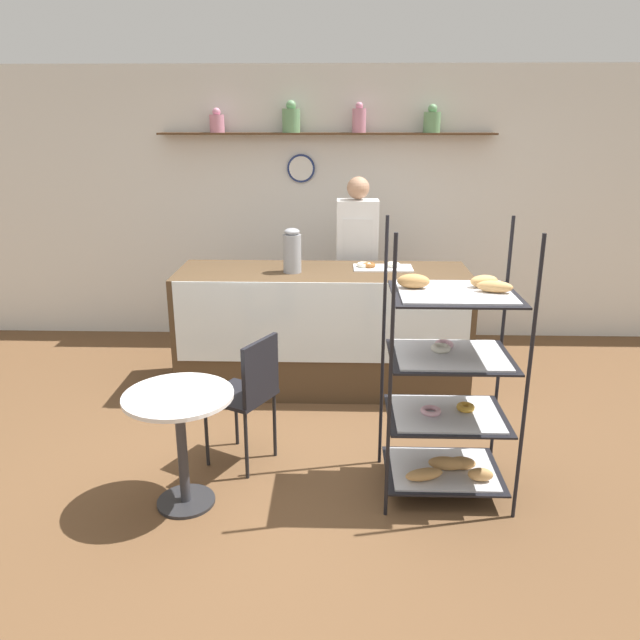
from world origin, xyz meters
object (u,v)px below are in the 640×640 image
cafe_table (180,423)px  coffee_carafe (292,251)px  pastry_rack (449,386)px  person_worker (357,262)px  donut_tray_counter (379,266)px  cafe_chair (250,388)px

cafe_table → coffee_carafe: coffee_carafe is taller
pastry_rack → person_worker: person_worker is taller
cafe_table → coffee_carafe: 1.91m
donut_tray_counter → cafe_chair: bearing=-122.9°
cafe_chair → cafe_table: bearing=-8.4°
person_worker → coffee_carafe: size_ratio=4.78×
person_worker → cafe_table: person_worker is taller
cafe_chair → donut_tray_counter: size_ratio=1.84×
pastry_rack → person_worker: bearing=102.7°
coffee_carafe → donut_tray_counter: size_ratio=0.74×
cafe_chair → coffee_carafe: bearing=-160.8°
person_worker → donut_tray_counter: 0.57m
coffee_carafe → cafe_table: bearing=-107.4°
pastry_rack → coffee_carafe: pastry_rack is taller
coffee_carafe → donut_tray_counter: coffee_carafe is taller
person_worker → cafe_chair: bearing=-110.8°
cafe_table → cafe_chair: 0.57m
pastry_rack → cafe_table: (-1.57, -0.21, -0.16)m
pastry_rack → cafe_table: pastry_rack is taller
donut_tray_counter → coffee_carafe: bearing=-167.9°
cafe_table → pastry_rack: bearing=7.5°
person_worker → pastry_rack: bearing=-77.3°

